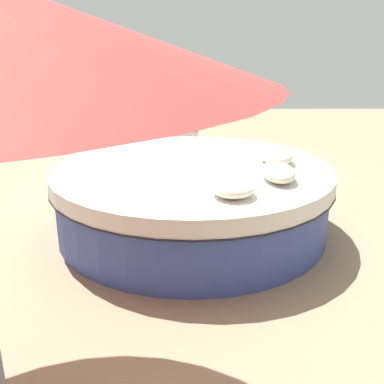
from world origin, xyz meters
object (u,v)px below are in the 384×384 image
Objects in this scene: throw_pillow_2 at (276,155)px; throw_pillow_0 at (233,187)px; patio_chair at (180,126)px; throw_pillow_1 at (278,172)px; round_bed at (192,198)px.

throw_pillow_0 is at bearing -28.29° from throw_pillow_2.
patio_chair is (-2.58, -1.02, -0.20)m from throw_pillow_2.
throw_pillow_2 is at bearing 151.71° from throw_pillow_0.
throw_pillow_0 is 1.13m from throw_pillow_2.
round_bed is at bearing -120.64° from throw_pillow_1.
round_bed is at bearing -159.52° from throw_pillow_0.
throw_pillow_0 is 0.77× the size of throw_pillow_2.
throw_pillow_0 is at bearing -47.23° from throw_pillow_1.
throw_pillow_1 is 0.59m from throw_pillow_2.
throw_pillow_1 is at bearing 132.77° from throw_pillow_0.
patio_chair reaches higher than throw_pillow_1.
throw_pillow_1 is at bearing -8.68° from throw_pillow_2.
patio_chair is (-2.71, -0.16, 0.21)m from round_bed.
round_bed is 2.72m from patio_chair.
throw_pillow_1 reaches higher than throw_pillow_0.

